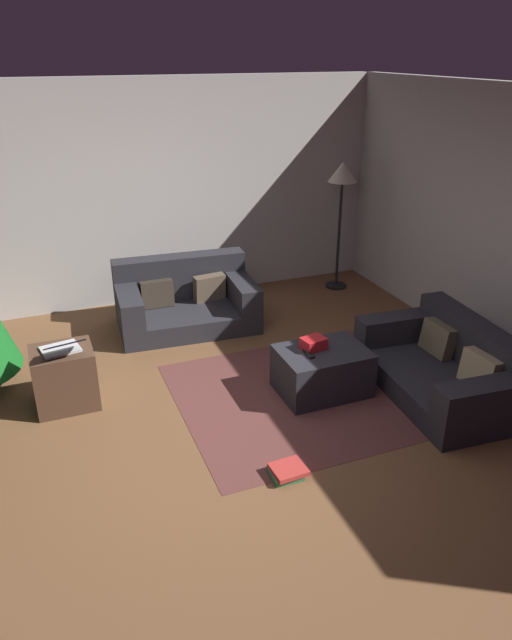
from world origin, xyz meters
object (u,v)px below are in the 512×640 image
(gift_box, at_px, (313,343))
(book_stack, at_px, (287,472))
(tv_remote, at_px, (309,354))
(couch_right, at_px, (450,367))
(side_table, at_px, (65,378))
(laptop, at_px, (62,348))
(corner_lamp, at_px, (342,182))
(couch_left, at_px, (185,300))
(ottoman, at_px, (322,371))

(gift_box, distance_m, book_stack, 1.33)
(tv_remote, relative_size, book_stack, 0.60)
(tv_remote, bearing_deg, couch_right, -14.83)
(side_table, distance_m, laptop, 0.33)
(laptop, distance_m, corner_lamp, 4.02)
(laptop, distance_m, book_stack, 2.14)
(couch_right, relative_size, corner_lamp, 1.03)
(tv_remote, height_order, book_stack, tv_remote)
(couch_left, bearing_deg, tv_remote, 111.32)
(ottoman, distance_m, gift_box, 0.28)
(ottoman, xyz_separation_m, corner_lamp, (1.39, 2.27, 1.17))
(ottoman, bearing_deg, laptop, 165.44)
(side_table, xyz_separation_m, laptop, (0.01, -0.07, 0.32))
(couch_right, xyz_separation_m, gift_box, (-1.15, 0.48, 0.23))
(gift_box, height_order, corner_lamp, corner_lamp)
(book_stack, bearing_deg, couch_right, 16.55)
(book_stack, bearing_deg, tv_remote, 56.38)
(ottoman, bearing_deg, gift_box, 138.38)
(corner_lamp, bearing_deg, gift_box, -123.47)
(couch_left, xyz_separation_m, book_stack, (-0.03, -2.88, -0.23))
(couch_right, bearing_deg, side_table, 76.47)
(book_stack, relative_size, corner_lamp, 0.16)
(gift_box, xyz_separation_m, side_table, (-2.12, 0.57, -0.21))
(tv_remote, height_order, corner_lamp, corner_lamp)
(couch_right, bearing_deg, couch_left, 42.63)
(gift_box, distance_m, laptop, 2.17)
(ottoman, bearing_deg, tv_remote, -170.03)
(gift_box, relative_size, book_stack, 0.78)
(book_stack, bearing_deg, side_table, 131.20)
(couch_left, xyz_separation_m, tv_remote, (0.60, -1.93, 0.16))
(side_table, height_order, corner_lamp, corner_lamp)
(book_stack, height_order, corner_lamp, corner_lamp)
(gift_box, height_order, laptop, laptop)
(couch_right, height_order, book_stack, couch_right)
(couch_right, relative_size, tv_remote, 10.40)
(ottoman, bearing_deg, side_table, 163.91)
(book_stack, distance_m, corner_lamp, 4.12)
(laptop, relative_size, book_stack, 1.74)
(couch_left, relative_size, ottoman, 1.98)
(gift_box, height_order, book_stack, gift_box)
(tv_remote, bearing_deg, side_table, 164.51)
(tv_remote, relative_size, laptop, 0.35)
(couch_left, relative_size, laptop, 3.38)
(couch_right, distance_m, side_table, 3.43)
(book_stack, bearing_deg, laptop, 132.15)
(couch_left, height_order, ottoman, couch_left)
(laptop, relative_size, corner_lamp, 0.29)
(gift_box, height_order, tv_remote, gift_box)
(couch_right, height_order, laptop, laptop)
(corner_lamp, bearing_deg, book_stack, -123.88)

